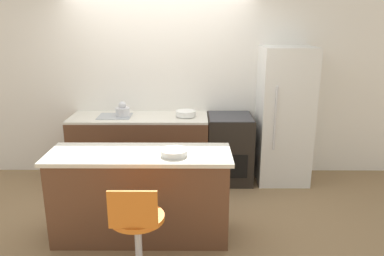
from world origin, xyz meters
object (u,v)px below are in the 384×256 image
refrigerator (284,116)px  stool_chair (138,235)px  mixing_bowl (186,113)px  oven_range (229,148)px  kettle (123,110)px

refrigerator → stool_chair: size_ratio=1.97×
mixing_bowl → refrigerator: bearing=0.5°
refrigerator → oven_range: bearing=-179.4°
oven_range → refrigerator: (0.72, 0.01, 0.46)m
kettle → mixing_bowl: 0.85m
oven_range → refrigerator: bearing=0.6°
oven_range → mixing_bowl: (-0.60, -0.00, 0.50)m
oven_range → stool_chair: 2.36m
refrigerator → kettle: refrigerator is taller
stool_chair → mixing_bowl: size_ratio=3.55×
stool_chair → mixing_bowl: mixing_bowl is taller
stool_chair → kettle: size_ratio=4.66×
oven_range → refrigerator: size_ratio=0.50×
refrigerator → mixing_bowl: size_ratio=6.99×
stool_chair → kettle: kettle is taller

